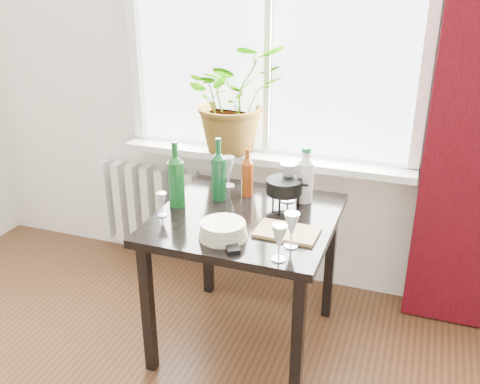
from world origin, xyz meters
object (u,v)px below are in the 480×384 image
(wine_bottle_left, at_px, (176,174))
(bottle_amber, at_px, (247,172))
(wineglass_far_right, at_px, (279,242))
(radiator, at_px, (156,207))
(wine_bottle_right, at_px, (219,169))
(table, at_px, (246,232))
(cleaning_bottle, at_px, (305,174))
(plate_stack, at_px, (223,230))
(potted_plant, at_px, (234,98))
(wineglass_front_right, at_px, (291,230))
(wineglass_back_center, at_px, (288,182))
(wineglass_back_left, at_px, (228,171))
(cutting_board, at_px, (287,232))
(fondue_pot, at_px, (284,193))
(wineglass_front_left, at_px, (162,204))
(tv_remote, at_px, (230,243))

(wine_bottle_left, bearing_deg, bottle_amber, 40.30)
(bottle_amber, relative_size, wineglass_far_right, 1.59)
(radiator, bearing_deg, wine_bottle_right, -36.84)
(table, bearing_deg, cleaning_bottle, 49.01)
(wineglass_far_right, bearing_deg, plate_stack, 159.82)
(potted_plant, relative_size, wineglass_front_right, 3.87)
(wineglass_back_center, distance_m, wineglass_back_left, 0.37)
(wine_bottle_right, height_order, wineglass_far_right, wine_bottle_right)
(wine_bottle_right, distance_m, wineglass_back_center, 0.36)
(radiator, relative_size, wineglass_back_left, 4.65)
(cleaning_bottle, relative_size, plate_stack, 1.32)
(potted_plant, distance_m, wineglass_back_center, 0.65)
(wine_bottle_left, xyz_separation_m, wineglass_back_left, (0.15, 0.33, -0.08))
(wineglass_far_right, xyz_separation_m, wineglass_back_center, (-0.12, 0.59, 0.02))
(table, distance_m, wineglass_far_right, 0.48)
(wine_bottle_left, xyz_separation_m, cutting_board, (0.60, -0.11, -0.16))
(wineglass_back_center, relative_size, plate_stack, 0.95)
(wine_bottle_left, bearing_deg, wineglass_far_right, -28.78)
(plate_stack, relative_size, fondue_pot, 1.07)
(wineglass_back_center, bearing_deg, potted_plant, 139.22)
(radiator, xyz_separation_m, bottle_amber, (0.78, -0.40, 0.49))
(radiator, xyz_separation_m, wineglass_front_left, (0.47, -0.77, 0.42))
(wineglass_back_center, bearing_deg, tv_remote, -101.78)
(wineglass_back_left, relative_size, cutting_board, 0.62)
(table, distance_m, wineglass_front_right, 0.41)
(fondue_pot, bearing_deg, bottle_amber, 152.41)
(radiator, distance_m, bottle_amber, 1.00)
(bottle_amber, bearing_deg, wine_bottle_left, -139.70)
(tv_remote, bearing_deg, wineglass_back_center, 47.67)
(wine_bottle_left, xyz_separation_m, plate_stack, (0.34, -0.24, -0.14))
(wine_bottle_right, height_order, wineglass_back_center, wine_bottle_right)
(bottle_amber, bearing_deg, wineglass_back_left, 148.80)
(wineglass_back_center, relative_size, fondue_pot, 1.02)
(tv_remote, bearing_deg, cutting_board, 11.37)
(bottle_amber, height_order, plate_stack, bottle_amber)
(plate_stack, bearing_deg, cleaning_bottle, 64.11)
(potted_plant, relative_size, wineglass_back_center, 2.99)
(potted_plant, bearing_deg, wineglass_front_right, -55.78)
(wine_bottle_right, relative_size, wineglass_front_right, 2.03)
(wine_bottle_left, relative_size, wineglass_front_left, 2.82)
(wine_bottle_left, xyz_separation_m, cleaning_bottle, (0.59, 0.27, -0.02))
(potted_plant, height_order, wineglass_far_right, potted_plant)
(wineglass_far_right, xyz_separation_m, fondue_pot, (-0.12, 0.53, -0.01))
(wineglass_back_left, bearing_deg, wineglass_far_right, -54.61)
(radiator, relative_size, cleaning_bottle, 2.74)
(bottle_amber, relative_size, plate_stack, 1.17)
(fondue_pot, distance_m, tv_remote, 0.49)
(radiator, distance_m, wineglass_far_right, 1.55)
(table, relative_size, cutting_board, 3.04)
(wine_bottle_left, bearing_deg, wine_bottle_right, 42.16)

